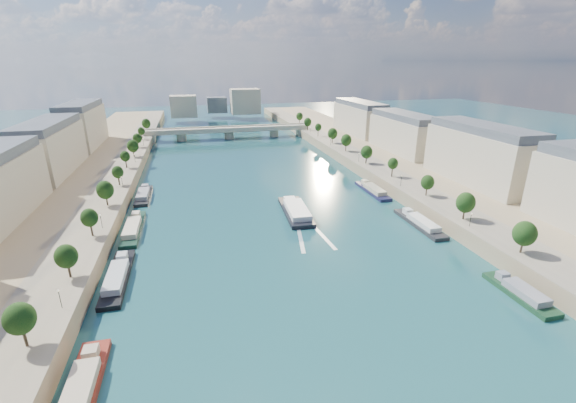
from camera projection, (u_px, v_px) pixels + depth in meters
ground at (261, 197)px, 153.45m from camera, size 700.00×700.00×0.00m
quay_left at (61, 206)px, 136.27m from camera, size 44.00×520.00×5.00m
quay_right at (423, 178)px, 168.92m from camera, size 44.00×520.00×5.00m
pave_left at (106, 196)px, 138.79m from camera, size 14.00×520.00×0.10m
pave_right at (392, 175)px, 164.64m from camera, size 14.00×520.00×0.10m
trees_left at (110, 180)px, 139.20m from camera, size 4.80×268.80×8.26m
trees_right at (378, 158)px, 171.43m from camera, size 4.80×268.80×8.26m
lamps_left at (113, 197)px, 129.76m from camera, size 0.36×200.36×4.28m
lamps_right at (378, 167)px, 167.24m from camera, size 0.36×200.36×4.28m
buildings_left at (24, 162)px, 139.45m from camera, size 16.00×226.00×23.20m
buildings_right at (437, 140)px, 178.00m from camera, size 16.00×226.00×23.20m
skyline at (221, 103)px, 349.15m from camera, size 79.00×42.00×22.00m
bridge at (229, 131)px, 266.66m from camera, size 112.00×12.00×8.15m
tour_barge at (296, 211)px, 135.97m from camera, size 9.74×28.57×3.82m
wake at (309, 233)px, 121.21m from camera, size 10.75×26.02×0.04m
moored_barges_left at (116, 281)px, 93.19m from camera, size 5.00×159.97×3.60m
moored_barges_right at (458, 250)px, 108.40m from camera, size 5.00×135.06×3.60m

